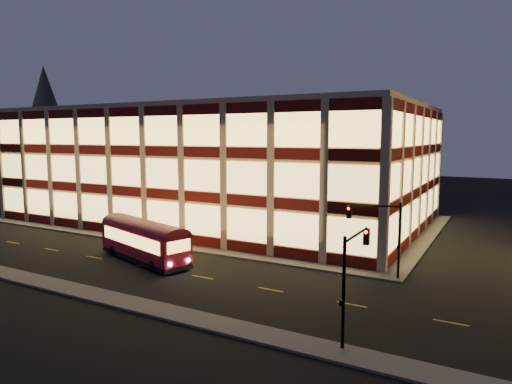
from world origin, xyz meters
The scene contains 10 objects.
ground centered at (0.00, 0.00, 0.00)m, with size 200.00×200.00×0.00m, color black.
sidewalk_office_south centered at (-3.00, 1.00, 0.07)m, with size 54.00×2.00×0.15m, color #514F4C.
sidewalk_office_east centered at (23.00, 17.00, 0.07)m, with size 2.00×30.00×0.15m, color #514F4C.
sidewalk_near centered at (0.00, -13.00, 0.07)m, with size 100.00×2.00×0.15m, color #514F4C.
office_building centered at (-2.91, 16.91, 7.25)m, with size 50.45×30.45×14.50m.
church_tower centered at (-70.00, 40.00, 9.00)m, with size 5.00×5.00×18.00m, color #2D2621.
church_spire centered at (-70.00, 40.00, 23.00)m, with size 6.00×6.00×10.00m, color #4C473F.
traffic_signal_far centered at (22.21, 0.24, 4.11)m, with size 3.79×1.87×6.00m.
traffic_signal_near centered at (23.50, -11.03, 4.13)m, with size 0.32×4.45×6.00m.
trolley_bus centered at (2.73, -4.57, 2.02)m, with size 11.08×5.78×3.65m.
Camera 1 is at (30.45, -34.15, 10.97)m, focal length 32.00 mm.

